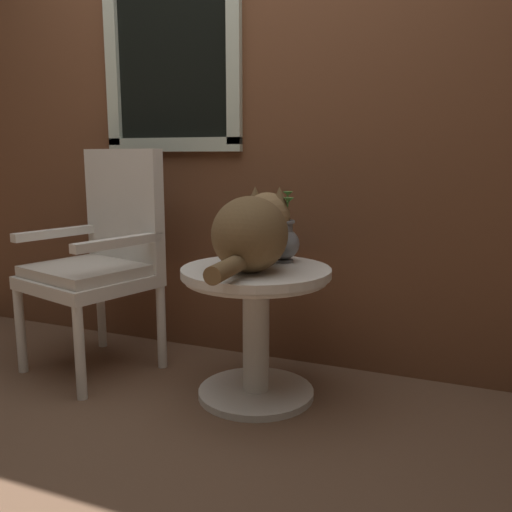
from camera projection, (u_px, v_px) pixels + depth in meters
The scene contains 6 objects.
ground_plane at pixel (175, 406), 2.28m from camera, with size 6.00×6.00×0.00m, color brown.
back_wall at pixel (240, 96), 2.67m from camera, with size 4.00×0.07×2.60m.
wicker_side_table at pixel (256, 310), 2.31m from camera, with size 0.63×0.63×0.57m.
wicker_chair at pixel (102, 253), 2.63m from camera, with size 0.64×0.63×1.05m.
cat at pixel (253, 231), 2.20m from camera, with size 0.32×0.69×0.33m.
pewter_vase_with_ivy at pixel (284, 240), 2.38m from camera, with size 0.14×0.14×0.30m.
Camera 1 is at (1.12, -1.83, 1.03)m, focal length 38.48 mm.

